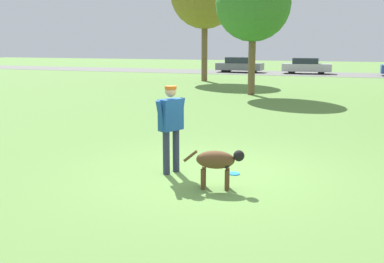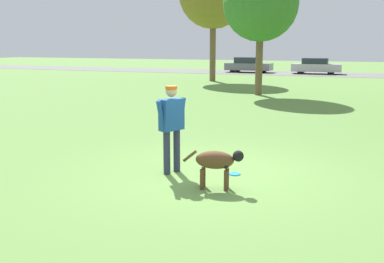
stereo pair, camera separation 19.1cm
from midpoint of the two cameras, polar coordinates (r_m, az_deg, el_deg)
name	(u,v)px [view 2 (the right image)]	position (r m, az deg, el deg)	size (l,w,h in m)	color
ground_plane	(210,174)	(8.57, 2.91, -5.43)	(120.00, 120.00, 0.00)	#608C42
far_road_strip	(337,75)	(38.55, 18.02, 6.90)	(120.00, 6.00, 0.01)	slate
person	(172,122)	(8.43, -1.96, 1.27)	(0.38, 0.72, 1.67)	#2D334C
dog	(217,161)	(7.61, 3.94, -3.80)	(1.04, 0.43, 0.68)	brown
frisbee	(234,174)	(8.59, 6.06, -5.38)	(0.23, 0.23, 0.02)	#268CE5
tree_mid_center	(261,4)	(22.10, 8.98, 15.74)	(3.56, 3.56, 6.09)	brown
parked_car_grey	(248,65)	(39.84, 7.32, 8.37)	(3.96, 1.79, 1.31)	slate
parked_car_silver	(316,66)	(38.89, 15.63, 8.00)	(4.04, 1.83, 1.30)	#B7B7BC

